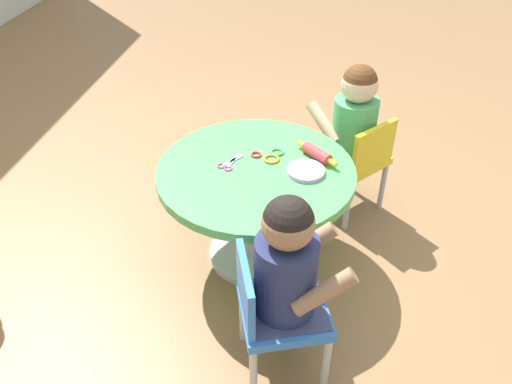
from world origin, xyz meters
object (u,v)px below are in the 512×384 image
at_px(craft_table, 256,192).
at_px(seated_child_left, 288,262).
at_px(child_chair_left, 274,310).
at_px(child_chair_right, 355,160).
at_px(seated_child_right, 354,116).
at_px(rolling_pin, 317,153).
at_px(craft_scissors, 228,164).

bearing_deg(craft_table, seated_child_left, -160.09).
height_order(child_chair_left, child_chair_right, same).
bearing_deg(seated_child_right, child_chair_left, 167.62).
height_order(child_chair_right, rolling_pin, rolling_pin).
bearing_deg(child_chair_left, child_chair_right, -14.31).
bearing_deg(seated_child_left, craft_table, 19.91).
relative_size(seated_child_left, seated_child_right, 1.00).
xyz_separation_m(child_chair_left, seated_child_left, (0.01, -0.04, 0.23)).
height_order(seated_child_left, craft_scissors, seated_child_left).
bearing_deg(craft_scissors, seated_child_right, -49.06).
distance_m(rolling_pin, craft_scissors, 0.38).
xyz_separation_m(craft_table, seated_child_left, (-0.56, -0.20, 0.16)).
relative_size(child_chair_left, seated_child_left, 1.05).
relative_size(child_chair_right, rolling_pin, 2.86).
relative_size(child_chair_left, craft_scissors, 3.76).
distance_m(child_chair_left, child_chair_right, 1.04).
distance_m(child_chair_right, rolling_pin, 0.41).
relative_size(seated_child_left, child_chair_right, 0.95).
relative_size(child_chair_left, child_chair_right, 1.00).
relative_size(child_chair_right, seated_child_right, 1.05).
bearing_deg(seated_child_right, child_chair_right, -131.40).
height_order(craft_table, seated_child_left, seated_child_left).
height_order(seated_child_left, seated_child_right, same).
xyz_separation_m(child_chair_left, child_chair_right, (1.00, -0.26, 0.00)).
height_order(child_chair_left, seated_child_right, seated_child_right).
height_order(seated_child_left, rolling_pin, seated_child_left).
height_order(craft_table, craft_scissors, craft_scissors).
bearing_deg(craft_table, child_chair_left, -163.90).
relative_size(child_chair_left, rolling_pin, 2.86).
distance_m(seated_child_left, rolling_pin, 0.69).
bearing_deg(child_chair_right, child_chair_left, 165.69).
distance_m(seated_child_left, craft_scissors, 0.66).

